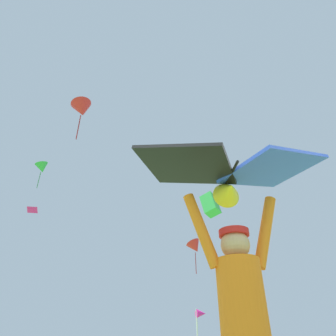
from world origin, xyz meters
name	(u,v)px	position (x,y,z in m)	size (l,w,h in m)	color
kite_flyer_person	(244,324)	(0.06, -0.10, 0.94)	(0.81, 0.39, 1.92)	#424751
held_stunt_kite	(229,174)	(0.05, -0.16, 2.11)	(1.69, 1.02, 0.39)	black
distant_kite_red_mid_right	(82,109)	(-2.76, 13.42, 14.14)	(2.05, 1.88, 3.13)	red
distant_kite_red_mid_left	(195,247)	(8.51, 24.32, 9.04)	(1.69, 1.72, 3.31)	red
distant_kite_green_overhead_distant	(42,168)	(-7.23, 27.88, 17.47)	(1.97, 1.94, 3.24)	green
distant_kite_magenta_far_center	(32,210)	(-5.71, 20.83, 9.87)	(1.03, 1.00, 0.39)	#DB2393
distant_kite_green_high_right	(210,205)	(5.04, 11.88, 7.61)	(1.13, 1.27, 1.36)	green
distant_kite_white_low_left	(221,280)	(11.79, 26.41, 6.60)	(0.77, 0.94, 1.22)	white
marker_flag	(201,318)	(2.25, 6.73, 1.55)	(0.30, 0.24, 1.78)	silver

